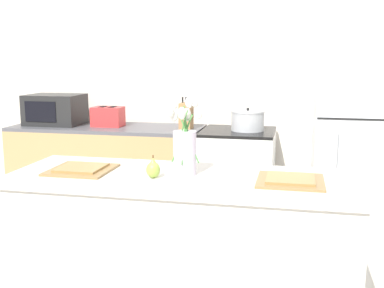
{
  "coord_description": "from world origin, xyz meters",
  "views": [
    {
      "loc": [
        0.56,
        -2.34,
        1.49
      ],
      "look_at": [
        0.0,
        0.25,
        1.01
      ],
      "focal_mm": 45.0,
      "sensor_mm": 36.0,
      "label": 1
    }
  ],
  "objects_px": {
    "flower_vase": "(185,146)",
    "microwave": "(55,110)",
    "toaster": "(108,116)",
    "plate_setting_left": "(81,169)",
    "refrigerator": "(358,140)",
    "cooking_pot": "(248,121)",
    "pear_figurine": "(153,169)",
    "stove_range": "(237,182)",
    "plate_setting_right": "(290,180)",
    "knife_block": "(186,116)"
  },
  "relations": [
    {
      "from": "plate_setting_left",
      "to": "cooking_pot",
      "type": "height_order",
      "value": "cooking_pot"
    },
    {
      "from": "refrigerator",
      "to": "plate_setting_right",
      "type": "relative_size",
      "value": 5.21
    },
    {
      "from": "refrigerator",
      "to": "flower_vase",
      "type": "relative_size",
      "value": 4.14
    },
    {
      "from": "stove_range",
      "to": "refrigerator",
      "type": "height_order",
      "value": "refrigerator"
    },
    {
      "from": "plate_setting_right",
      "to": "toaster",
      "type": "bearing_deg",
      "value": 134.73
    },
    {
      "from": "stove_range",
      "to": "toaster",
      "type": "distance_m",
      "value": 1.26
    },
    {
      "from": "plate_setting_left",
      "to": "microwave",
      "type": "distance_m",
      "value": 1.9
    },
    {
      "from": "cooking_pot",
      "to": "microwave",
      "type": "xyz_separation_m",
      "value": [
        -1.73,
        -0.01,
        0.05
      ]
    },
    {
      "from": "stove_range",
      "to": "plate_setting_left",
      "type": "distance_m",
      "value": 1.8
    },
    {
      "from": "cooking_pot",
      "to": "plate_setting_left",
      "type": "bearing_deg",
      "value": -114.09
    },
    {
      "from": "knife_block",
      "to": "toaster",
      "type": "bearing_deg",
      "value": 179.66
    },
    {
      "from": "pear_figurine",
      "to": "flower_vase",
      "type": "bearing_deg",
      "value": 35.32
    },
    {
      "from": "microwave",
      "to": "flower_vase",
      "type": "bearing_deg",
      "value": -45.28
    },
    {
      "from": "stove_range",
      "to": "flower_vase",
      "type": "height_order",
      "value": "flower_vase"
    },
    {
      "from": "plate_setting_left",
      "to": "stove_range",
      "type": "bearing_deg",
      "value": 68.1
    },
    {
      "from": "toaster",
      "to": "microwave",
      "type": "bearing_deg",
      "value": 179.8
    },
    {
      "from": "stove_range",
      "to": "microwave",
      "type": "relative_size",
      "value": 1.84
    },
    {
      "from": "flower_vase",
      "to": "cooking_pot",
      "type": "height_order",
      "value": "flower_vase"
    },
    {
      "from": "pear_figurine",
      "to": "cooking_pot",
      "type": "distance_m",
      "value": 1.71
    },
    {
      "from": "stove_range",
      "to": "pear_figurine",
      "type": "relative_size",
      "value": 7.54
    },
    {
      "from": "microwave",
      "to": "plate_setting_left",
      "type": "bearing_deg",
      "value": -58.18
    },
    {
      "from": "pear_figurine",
      "to": "microwave",
      "type": "bearing_deg",
      "value": 130.31
    },
    {
      "from": "cooking_pot",
      "to": "flower_vase",
      "type": "bearing_deg",
      "value": -95.98
    },
    {
      "from": "plate_setting_left",
      "to": "plate_setting_right",
      "type": "relative_size",
      "value": 1.0
    },
    {
      "from": "pear_figurine",
      "to": "cooking_pot",
      "type": "height_order",
      "value": "cooking_pot"
    },
    {
      "from": "pear_figurine",
      "to": "toaster",
      "type": "xyz_separation_m",
      "value": [
        -0.92,
        1.67,
        0.04
      ]
    },
    {
      "from": "plate_setting_left",
      "to": "cooking_pot",
      "type": "distance_m",
      "value": 1.78
    },
    {
      "from": "cooking_pot",
      "to": "knife_block",
      "type": "distance_m",
      "value": 0.52
    },
    {
      "from": "refrigerator",
      "to": "plate_setting_right",
      "type": "xyz_separation_m",
      "value": [
        -0.5,
        -1.61,
        0.06
      ]
    },
    {
      "from": "stove_range",
      "to": "refrigerator",
      "type": "xyz_separation_m",
      "value": [
        0.95,
        0.0,
        0.4
      ]
    },
    {
      "from": "stove_range",
      "to": "plate_setting_right",
      "type": "height_order",
      "value": "plate_setting_right"
    },
    {
      "from": "plate_setting_right",
      "to": "plate_setting_left",
      "type": "bearing_deg",
      "value": 180.0
    },
    {
      "from": "toaster",
      "to": "plate_setting_right",
      "type": "bearing_deg",
      "value": -45.27
    },
    {
      "from": "flower_vase",
      "to": "toaster",
      "type": "distance_m",
      "value": 1.9
    },
    {
      "from": "flower_vase",
      "to": "microwave",
      "type": "height_order",
      "value": "flower_vase"
    },
    {
      "from": "flower_vase",
      "to": "pear_figurine",
      "type": "bearing_deg",
      "value": -144.68
    },
    {
      "from": "flower_vase",
      "to": "knife_block",
      "type": "relative_size",
      "value": 1.5
    },
    {
      "from": "refrigerator",
      "to": "cooking_pot",
      "type": "xyz_separation_m",
      "value": [
        -0.87,
        0.01,
        0.13
      ]
    },
    {
      "from": "plate_setting_right",
      "to": "toaster",
      "type": "xyz_separation_m",
      "value": [
        -1.6,
        1.61,
        0.07
      ]
    },
    {
      "from": "refrigerator",
      "to": "plate_setting_left",
      "type": "bearing_deg",
      "value": -134.72
    },
    {
      "from": "microwave",
      "to": "toaster",
      "type": "bearing_deg",
      "value": -0.2
    },
    {
      "from": "plate_setting_right",
      "to": "microwave",
      "type": "distance_m",
      "value": 2.65
    },
    {
      "from": "plate_setting_left",
      "to": "cooking_pot",
      "type": "relative_size",
      "value": 1.16
    },
    {
      "from": "stove_range",
      "to": "knife_block",
      "type": "bearing_deg",
      "value": -179.14
    },
    {
      "from": "flower_vase",
      "to": "pear_figurine",
      "type": "height_order",
      "value": "flower_vase"
    },
    {
      "from": "stove_range",
      "to": "plate_setting_left",
      "type": "xyz_separation_m",
      "value": [
        -0.65,
        -1.61,
        0.45
      ]
    },
    {
      "from": "knife_block",
      "to": "pear_figurine",
      "type": "bearing_deg",
      "value": -82.73
    },
    {
      "from": "cooking_pot",
      "to": "pear_figurine",
      "type": "bearing_deg",
      "value": -100.29
    },
    {
      "from": "flower_vase",
      "to": "knife_block",
      "type": "bearing_deg",
      "value": 102.65
    },
    {
      "from": "refrigerator",
      "to": "plate_setting_left",
      "type": "xyz_separation_m",
      "value": [
        -1.6,
        -1.61,
        0.06
      ]
    }
  ]
}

